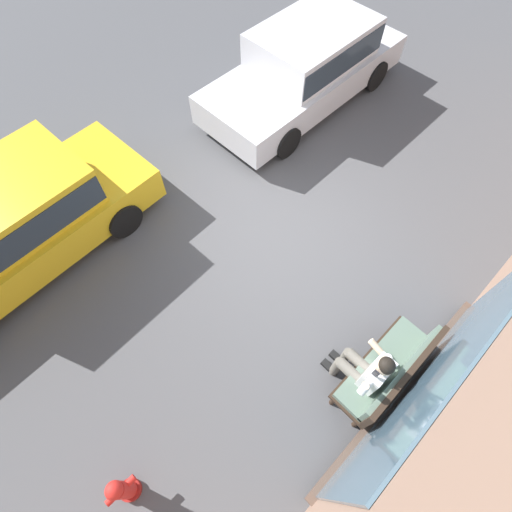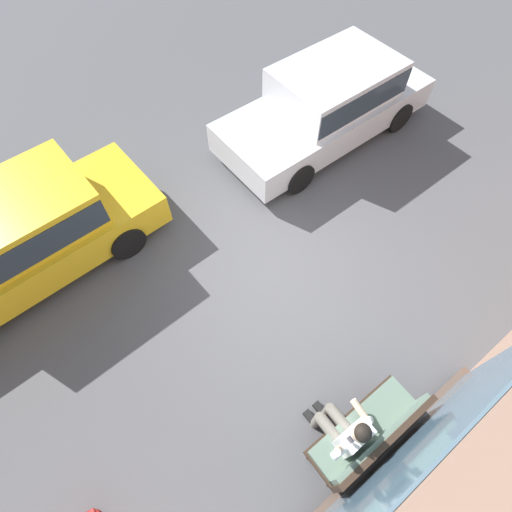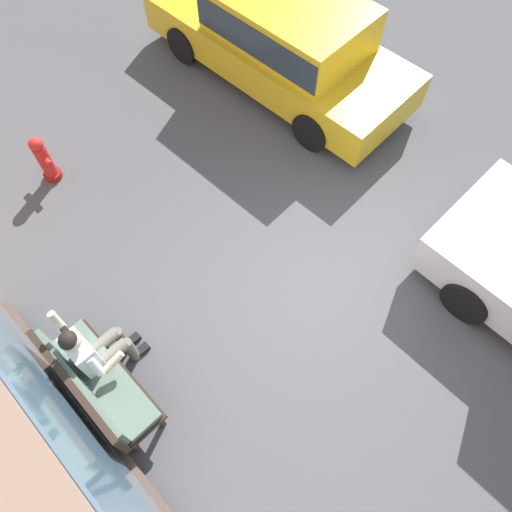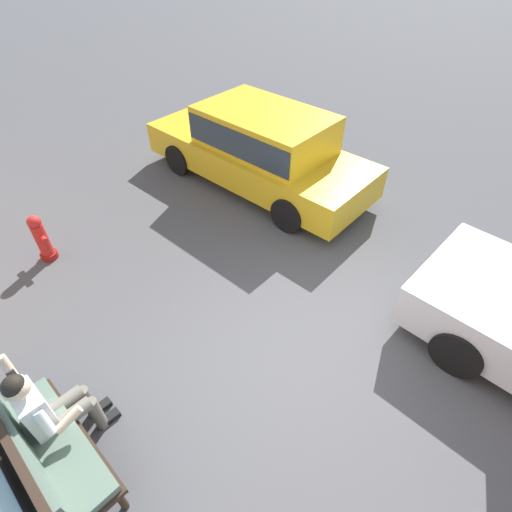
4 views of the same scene
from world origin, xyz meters
name	(u,v)px [view 3 (image 3 of 4)]	position (x,y,z in m)	size (l,w,h in m)	color
ground_plane	(324,288)	(0.00, 0.00, 0.00)	(60.00, 60.00, 0.00)	#4C4C4F
building_facade	(11,448)	(0.01, 3.40, 2.59)	(18.00, 0.51, 5.21)	#93705B
bench	(94,385)	(0.81, 2.90, 0.58)	(1.54, 0.55, 1.01)	#332319
person_on_phone	(93,350)	(1.07, 2.67, 0.71)	(0.73, 0.74, 1.35)	#6B665B
parked_car_mid	(283,36)	(3.19, -2.41, 0.81)	(4.66, 1.97, 1.50)	gold
fire_hydrant	(44,160)	(4.05, 1.54, 0.39)	(0.38, 0.26, 0.81)	maroon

